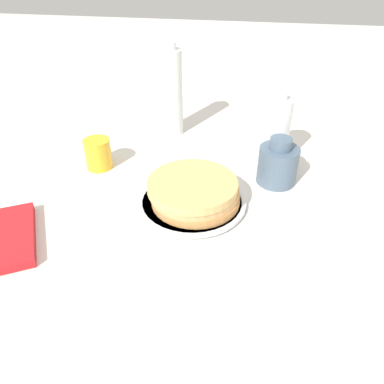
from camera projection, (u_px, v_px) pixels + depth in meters
name	position (u px, v px, depth m)	size (l,w,h in m)	color
ground_plane	(187.00, 197.00, 0.83)	(4.00, 4.00, 0.00)	silver
plate	(192.00, 202.00, 0.80)	(0.23, 0.23, 0.01)	silver
pancake_stack	(194.00, 191.00, 0.78)	(0.19, 0.19, 0.05)	#C48649
juice_glass	(98.00, 154.00, 0.91)	(0.06, 0.06, 0.07)	yellow
cream_jug	(278.00, 164.00, 0.85)	(0.09, 0.09, 0.11)	#4C6075
water_bottle_near	(276.00, 131.00, 0.91)	(0.07, 0.07, 0.18)	white
water_bottle_mid	(172.00, 93.00, 1.03)	(0.06, 0.06, 0.25)	silver
napkin	(0.00, 239.00, 0.70)	(0.21, 0.19, 0.02)	red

